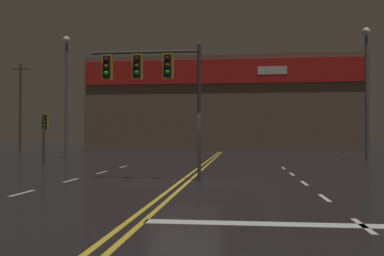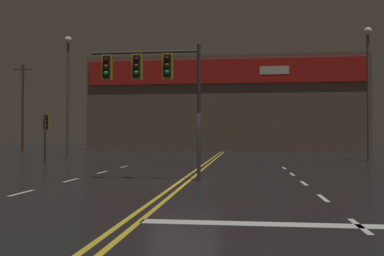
{
  "view_description": "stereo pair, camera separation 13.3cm",
  "coord_description": "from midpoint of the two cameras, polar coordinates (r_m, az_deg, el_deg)",
  "views": [
    {
      "loc": [
        2.0,
        -15.38,
        1.65
      ],
      "look_at": [
        0.0,
        2.56,
        2.0
      ],
      "focal_mm": 40.0,
      "sensor_mm": 36.0,
      "label": 1
    },
    {
      "loc": [
        2.14,
        -15.37,
        1.65
      ],
      "look_at": [
        0.0,
        2.56,
        2.0
      ],
      "focal_mm": 40.0,
      "sensor_mm": 36.0,
      "label": 2
    }
  ],
  "objects": [
    {
      "name": "streetlight_near_left",
      "position": [
        31.29,
        22.13,
        6.57
      ],
      "size": [
        0.56,
        0.56,
        9.01
      ],
      "color": "#59595E",
      "rests_on": "ground"
    },
    {
      "name": "building_backdrop",
      "position": [
        53.2,
        4.13,
        2.99
      ],
      "size": [
        32.05,
        10.23,
        10.86
      ],
      "color": "brown",
      "rests_on": "ground"
    },
    {
      "name": "traffic_signal_median",
      "position": [
        16.39,
        -5.69,
        7.04
      ],
      "size": [
        4.21,
        0.36,
        5.1
      ],
      "color": "#38383D",
      "rests_on": "ground"
    },
    {
      "name": "utility_pole_row",
      "position": [
        47.08,
        3.61,
        3.22
      ],
      "size": [
        48.59,
        0.26,
        10.05
      ],
      "color": "#4C3828",
      "rests_on": "ground"
    },
    {
      "name": "streetlight_far_right",
      "position": [
        34.0,
        -16.52,
        6.17
      ],
      "size": [
        0.56,
        0.56,
        9.26
      ],
      "color": "#59595E",
      "rests_on": "ground"
    },
    {
      "name": "ground_plane",
      "position": [
        15.6,
        -1.3,
        -7.18
      ],
      "size": [
        200.0,
        200.0,
        0.0
      ],
      "primitive_type": "plane",
      "color": "black"
    },
    {
      "name": "traffic_signal_corner_northwest",
      "position": [
        28.13,
        -19.2,
        0.15
      ],
      "size": [
        0.42,
        0.36,
        3.06
      ],
      "color": "#38383D",
      "rests_on": "ground"
    },
    {
      "name": "road_markings",
      "position": [
        14.32,
        0.93,
        -7.71
      ],
      "size": [
        12.67,
        60.0,
        0.01
      ],
      "color": "gold",
      "rests_on": "ground"
    }
  ]
}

